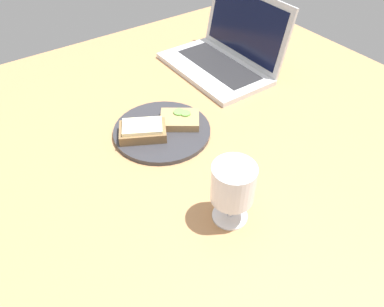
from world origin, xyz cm
name	(u,v)px	position (x,y,z in cm)	size (l,w,h in cm)	color
wooden_table	(208,148)	(0.00, 0.00, 1.50)	(140.00, 140.00, 3.00)	#B27F51
plate	(162,131)	(-10.14, -7.00, 3.59)	(24.61, 24.61, 1.18)	#333338
sandwich_with_cheese	(143,131)	(-10.60, -12.15, 5.79)	(11.81, 13.44, 3.42)	brown
sandwich_with_cucumber	(180,119)	(-9.71, -1.80, 5.23)	(12.00, 12.50, 2.45)	#A88456
wine_glass	(233,186)	(20.47, -9.94, 11.99)	(8.40, 8.40, 13.72)	white
laptop	(225,53)	(-27.20, 26.95, 7.73)	(35.32, 24.63, 22.08)	silver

